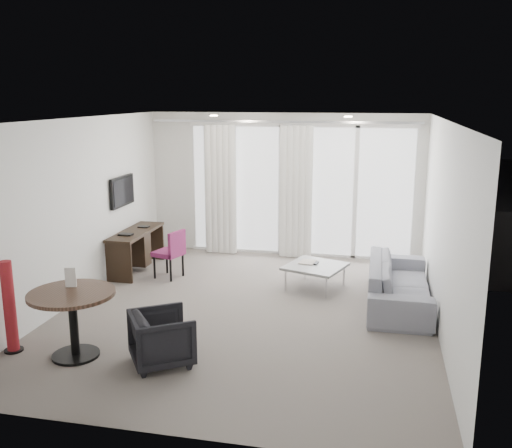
% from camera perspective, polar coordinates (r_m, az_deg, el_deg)
% --- Properties ---
extents(floor, '(5.00, 6.00, 0.00)m').
position_cam_1_polar(floor, '(7.94, -0.93, -8.71)').
color(floor, slate).
rests_on(floor, ground).
extents(ceiling, '(5.00, 6.00, 0.00)m').
position_cam_1_polar(ceiling, '(7.39, -1.00, 10.39)').
color(ceiling, white).
rests_on(ceiling, ground).
extents(wall_left, '(0.00, 6.00, 2.60)m').
position_cam_1_polar(wall_left, '(8.47, -17.66, 1.23)').
color(wall_left, silver).
rests_on(wall_left, ground).
extents(wall_right, '(0.00, 6.00, 2.60)m').
position_cam_1_polar(wall_right, '(7.41, 18.21, -0.41)').
color(wall_right, silver).
rests_on(wall_right, ground).
extents(wall_front, '(5.00, 0.00, 2.60)m').
position_cam_1_polar(wall_front, '(4.79, -9.22, -7.01)').
color(wall_front, silver).
rests_on(wall_front, ground).
extents(window_panel, '(4.00, 0.02, 2.38)m').
position_cam_1_polar(window_panel, '(10.41, 4.40, 3.31)').
color(window_panel, white).
rests_on(window_panel, ground).
extents(window_frame, '(4.10, 0.06, 2.44)m').
position_cam_1_polar(window_frame, '(10.39, 4.39, 3.29)').
color(window_frame, white).
rests_on(window_frame, ground).
extents(curtain_left, '(0.60, 0.20, 2.38)m').
position_cam_1_polar(curtain_left, '(10.54, -3.56, 3.44)').
color(curtain_left, white).
rests_on(curtain_left, ground).
extents(curtain_right, '(0.60, 0.20, 2.38)m').
position_cam_1_polar(curtain_right, '(10.26, 4.00, 3.17)').
color(curtain_right, white).
rests_on(curtain_right, ground).
extents(curtain_track, '(4.80, 0.04, 0.04)m').
position_cam_1_polar(curtain_track, '(10.16, 2.69, 10.19)').
color(curtain_track, '#B2B2B7').
rests_on(curtain_track, ceiling).
extents(downlight_a, '(0.12, 0.12, 0.02)m').
position_cam_1_polar(downlight_a, '(9.17, -4.25, 10.76)').
color(downlight_a, '#FFE0B2').
rests_on(downlight_a, ceiling).
extents(downlight_b, '(0.12, 0.12, 0.02)m').
position_cam_1_polar(downlight_b, '(8.81, 9.20, 10.55)').
color(downlight_b, '#FFE0B2').
rests_on(downlight_b, ceiling).
extents(desk, '(0.45, 1.45, 0.68)m').
position_cam_1_polar(desk, '(9.84, -11.86, -2.62)').
color(desk, black).
rests_on(desk, floor).
extents(tv, '(0.05, 0.80, 0.50)m').
position_cam_1_polar(tv, '(9.71, -13.24, 3.21)').
color(tv, black).
rests_on(tv, wall_left).
extents(desk_chair, '(0.53, 0.52, 0.80)m').
position_cam_1_polar(desk_chair, '(9.34, -8.76, -2.95)').
color(desk_chair, '#7C2153').
rests_on(desk_chair, floor).
extents(round_table, '(1.02, 1.02, 0.77)m').
position_cam_1_polar(round_table, '(6.83, -17.77, -9.55)').
color(round_table, '#392519').
rests_on(round_table, floor).
extents(menu_card, '(0.13, 0.05, 0.23)m').
position_cam_1_polar(menu_card, '(6.89, -17.96, -6.40)').
color(menu_card, white).
rests_on(menu_card, round_table).
extents(red_lamp, '(0.22, 0.22, 1.09)m').
position_cam_1_polar(red_lamp, '(7.16, -23.43, -7.61)').
color(red_lamp, maroon).
rests_on(red_lamp, floor).
extents(tub_armchair, '(0.90, 0.89, 0.60)m').
position_cam_1_polar(tub_armchair, '(6.47, -9.38, -11.20)').
color(tub_armchair, black).
rests_on(tub_armchair, floor).
extents(coffee_table, '(1.04, 1.04, 0.37)m').
position_cam_1_polar(coffee_table, '(8.84, 5.93, -5.25)').
color(coffee_table, gray).
rests_on(coffee_table, floor).
extents(remote, '(0.07, 0.17, 0.02)m').
position_cam_1_polar(remote, '(8.85, 6.05, -4.02)').
color(remote, black).
rests_on(remote, coffee_table).
extents(magazine, '(0.27, 0.32, 0.02)m').
position_cam_1_polar(magazine, '(8.91, 5.19, -3.89)').
color(magazine, gray).
rests_on(magazine, coffee_table).
extents(sofa, '(0.84, 2.15, 0.63)m').
position_cam_1_polar(sofa, '(8.34, 14.12, -5.74)').
color(sofa, gray).
rests_on(sofa, floor).
extents(terrace_slab, '(5.60, 3.00, 0.12)m').
position_cam_1_polar(terrace_slab, '(12.14, 5.29, -1.41)').
color(terrace_slab, '#4D4D50').
rests_on(terrace_slab, ground).
extents(rattan_chair_a, '(0.66, 0.66, 0.85)m').
position_cam_1_polar(rattan_chair_a, '(11.44, 6.36, 0.18)').
color(rattan_chair_a, '#543721').
rests_on(rattan_chair_a, terrace_slab).
extents(rattan_chair_b, '(0.67, 0.67, 0.75)m').
position_cam_1_polar(rattan_chair_b, '(11.68, 13.54, -0.10)').
color(rattan_chair_b, '#543721').
rests_on(rattan_chair_b, terrace_slab).
extents(rattan_table, '(0.57, 0.57, 0.49)m').
position_cam_1_polar(rattan_table, '(11.81, 11.37, -0.50)').
color(rattan_table, '#543721').
rests_on(rattan_table, terrace_slab).
extents(balustrade, '(5.50, 0.06, 1.05)m').
position_cam_1_polar(balustrade, '(13.43, 6.10, 2.39)').
color(balustrade, '#B2B2B7').
rests_on(balustrade, terrace_slab).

